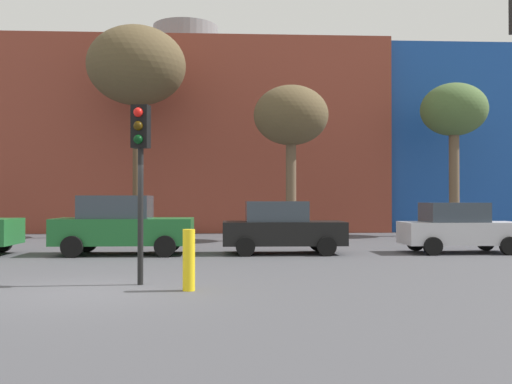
{
  "coord_description": "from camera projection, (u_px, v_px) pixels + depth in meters",
  "views": [
    {
      "loc": [
        2.7,
        -11.28,
        1.78
      ],
      "look_at": [
        3.71,
        8.69,
        2.03
      ],
      "focal_mm": 40.66,
      "sensor_mm": 36.0,
      "label": 1
    }
  ],
  "objects": [
    {
      "name": "bare_tree_0",
      "position": [
        291.0,
        118.0,
        25.02
      ],
      "size": [
        3.23,
        3.23,
        6.71
      ],
      "color": "brown",
      "rests_on": "ground_plane"
    },
    {
      "name": "bare_tree_1",
      "position": [
        137.0,
        67.0,
        27.11
      ],
      "size": [
        4.6,
        4.6,
        9.88
      ],
      "color": "brown",
      "rests_on": "ground_plane"
    },
    {
      "name": "building_backdrop",
      "position": [
        186.0,
        143.0,
        35.89
      ],
      "size": [
        40.63,
        11.31,
        12.5
      ],
      "color": "brown",
      "rests_on": "ground_plane"
    },
    {
      "name": "traffic_light_island",
      "position": [
        140.0,
        152.0,
        12.08
      ],
      "size": [
        0.41,
        0.4,
        3.75
      ],
      "rotation": [
        0.0,
        0.0,
        -1.81
      ],
      "color": "black",
      "rests_on": "ground_plane"
    },
    {
      "name": "bollard_yellow_0",
      "position": [
        189.0,
        260.0,
        11.28
      ],
      "size": [
        0.24,
        0.24,
        1.2
      ],
      "primitive_type": "cylinder",
      "color": "yellow",
      "rests_on": "ground_plane"
    },
    {
      "name": "parked_car_3",
      "position": [
        282.0,
        228.0,
        18.93
      ],
      "size": [
        3.96,
        1.95,
        1.72
      ],
      "color": "black",
      "rests_on": "ground_plane"
    },
    {
      "name": "parked_car_2",
      "position": [
        122.0,
        225.0,
        18.67
      ],
      "size": [
        4.38,
        2.15,
        1.9
      ],
      "color": "#1E662D",
      "rests_on": "ground_plane"
    },
    {
      "name": "parked_car_4",
      "position": [
        459.0,
        228.0,
        19.23
      ],
      "size": [
        3.86,
        1.89,
        1.67
      ],
      "color": "silver",
      "rests_on": "ground_plane"
    },
    {
      "name": "ground_plane",
      "position": [
        86.0,
        292.0,
        11.11
      ],
      "size": [
        200.0,
        200.0,
        0.0
      ],
      "primitive_type": "plane",
      "color": "#47474C"
    },
    {
      "name": "bare_tree_2",
      "position": [
        454.0,
        113.0,
        28.25
      ],
      "size": [
        3.21,
        3.21,
        7.45
      ],
      "color": "brown",
      "rests_on": "ground_plane"
    }
  ]
}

